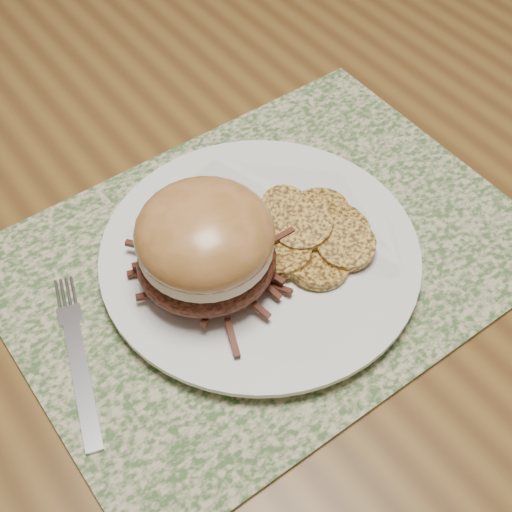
{
  "coord_description": "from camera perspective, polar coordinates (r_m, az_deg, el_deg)",
  "views": [
    {
      "loc": [
        -0.13,
        -0.46,
        1.25
      ],
      "look_at": [
        0.08,
        -0.17,
        0.79
      ],
      "focal_mm": 50.0,
      "sensor_mm": 36.0,
      "label": 1
    }
  ],
  "objects": [
    {
      "name": "roasted_potatoes",
      "position": [
        0.61,
        4.19,
        1.82
      ],
      "size": [
        0.13,
        0.13,
        0.03
      ],
      "color": "gold",
      "rests_on": "dinner_plate"
    },
    {
      "name": "placemat",
      "position": [
        0.63,
        0.94,
        -0.02
      ],
      "size": [
        0.45,
        0.33,
        0.0
      ],
      "primitive_type": "cube",
      "color": "#3C592E",
      "rests_on": "dining_table"
    },
    {
      "name": "dinner_plate",
      "position": [
        0.62,
        0.32,
        0.03
      ],
      "size": [
        0.26,
        0.26,
        0.02
      ],
      "primitive_type": "cylinder",
      "color": "white",
      "rests_on": "placemat"
    },
    {
      "name": "dining_table",
      "position": [
        0.75,
        -12.84,
        -0.14
      ],
      "size": [
        1.5,
        0.9,
        0.75
      ],
      "color": "brown",
      "rests_on": "ground"
    },
    {
      "name": "pork_sandwich",
      "position": [
        0.56,
        -4.07,
        0.87
      ],
      "size": [
        0.14,
        0.14,
        0.09
      ],
      "rotation": [
        0.0,
        0.0,
        -0.27
      ],
      "color": "black",
      "rests_on": "dinner_plate"
    },
    {
      "name": "ground",
      "position": [
        1.34,
        -7.56,
        -18.21
      ],
      "size": [
        3.5,
        3.5,
        0.0
      ],
      "primitive_type": "plane",
      "color": "brown",
      "rests_on": "ground"
    },
    {
      "name": "fork",
      "position": [
        0.58,
        -14.09,
        -7.84
      ],
      "size": [
        0.07,
        0.16,
        0.0
      ],
      "rotation": [
        0.0,
        0.0,
        -0.32
      ],
      "color": "#B5B5BC",
      "rests_on": "placemat"
    }
  ]
}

